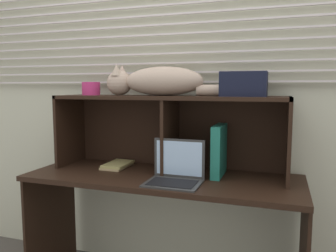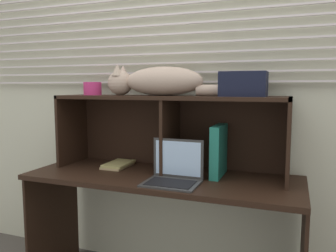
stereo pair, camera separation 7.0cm
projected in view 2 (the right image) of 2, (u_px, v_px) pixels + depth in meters
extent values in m
cube|color=beige|center=(179.00, 92.00, 2.29)|extent=(4.40, 0.04, 2.50)
cube|color=silver|center=(177.00, 82.00, 2.24)|extent=(3.15, 0.02, 0.01)
cube|color=silver|center=(177.00, 72.00, 2.23)|extent=(3.15, 0.02, 0.01)
cube|color=silver|center=(177.00, 63.00, 2.22)|extent=(3.15, 0.02, 0.01)
cube|color=silver|center=(177.00, 53.00, 2.22)|extent=(3.15, 0.02, 0.01)
cube|color=silver|center=(177.00, 43.00, 2.21)|extent=(3.15, 0.02, 0.01)
cube|color=silver|center=(177.00, 34.00, 2.20)|extent=(3.15, 0.02, 0.01)
cube|color=silver|center=(177.00, 24.00, 2.20)|extent=(3.15, 0.02, 0.01)
cube|color=silver|center=(177.00, 14.00, 2.19)|extent=(3.15, 0.02, 0.01)
cube|color=silver|center=(177.00, 4.00, 2.18)|extent=(3.15, 0.02, 0.01)
cube|color=black|center=(161.00, 178.00, 2.04)|extent=(1.64, 0.59, 0.03)
cube|color=black|center=(54.00, 220.00, 2.37)|extent=(0.02, 0.53, 0.73)
cube|color=black|center=(168.00, 98.00, 2.09)|extent=(1.45, 0.34, 0.02)
cube|color=black|center=(73.00, 129.00, 2.37)|extent=(0.02, 0.34, 0.48)
cube|color=black|center=(289.00, 140.00, 1.87)|extent=(0.02, 0.34, 0.48)
cube|color=black|center=(170.00, 136.00, 2.11)|extent=(0.02, 0.33, 0.45)
cube|color=black|center=(177.00, 131.00, 2.27)|extent=(1.45, 0.01, 0.48)
ellipsoid|color=#BAA18F|center=(163.00, 81.00, 2.09)|extent=(0.51, 0.20, 0.18)
sphere|color=#BAA18F|center=(120.00, 83.00, 2.20)|extent=(0.16, 0.16, 0.16)
cone|color=tan|center=(117.00, 70.00, 2.15)|extent=(0.07, 0.07, 0.07)
cone|color=#BC9F8F|center=(123.00, 71.00, 2.22)|extent=(0.07, 0.07, 0.07)
cylinder|color=#BAA18F|center=(217.00, 90.00, 1.98)|extent=(0.24, 0.07, 0.07)
cube|color=#333333|center=(171.00, 183.00, 1.85)|extent=(0.30, 0.24, 0.01)
cube|color=#333333|center=(178.00, 158.00, 1.95)|extent=(0.30, 0.01, 0.22)
cube|color=#ADD1F9|center=(178.00, 158.00, 1.94)|extent=(0.27, 0.00, 0.20)
cube|color=black|center=(170.00, 183.00, 1.84)|extent=(0.26, 0.16, 0.00)
cube|color=#1E7363|center=(219.00, 151.00, 2.01)|extent=(0.05, 0.26, 0.31)
cube|color=tan|center=(118.00, 166.00, 2.26)|extent=(0.14, 0.23, 0.01)
cube|color=tan|center=(119.00, 163.00, 2.26)|extent=(0.14, 0.23, 0.01)
cylinder|color=#C93174|center=(93.00, 89.00, 2.27)|extent=(0.12, 0.12, 0.09)
cube|color=black|center=(244.00, 84.00, 1.92)|extent=(0.26, 0.18, 0.14)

